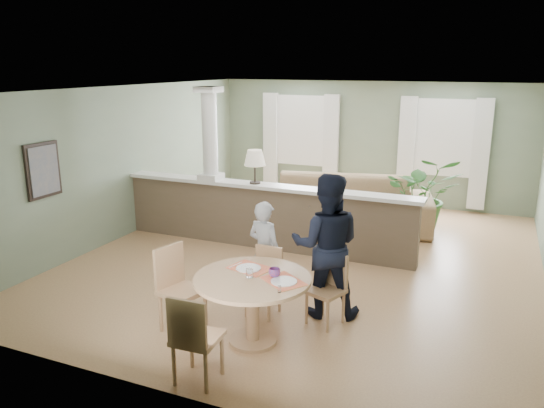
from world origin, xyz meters
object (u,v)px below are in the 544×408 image
at_px(houseplant, 422,195).
at_px(dining_table, 253,291).
at_px(sofa, 342,203).
at_px(chair_far_boy, 265,277).
at_px(man_person, 326,246).
at_px(chair_far_man, 329,285).
at_px(child_person, 265,252).
at_px(chair_side, 177,284).
at_px(chair_near, 194,336).

bearing_deg(houseplant, dining_table, -103.51).
distance_m(sofa, chair_far_boy, 3.85).
height_order(sofa, man_person, man_person).
bearing_deg(man_person, dining_table, 46.79).
distance_m(chair_far_man, child_person, 1.01).
distance_m(chair_far_man, man_person, 0.48).
bearing_deg(dining_table, chair_side, -176.88).
bearing_deg(chair_far_boy, dining_table, -73.32).
height_order(sofa, chair_side, chair_side).
relative_size(chair_near, man_person, 0.53).
xyz_separation_m(sofa, houseplant, (1.45, 0.23, 0.25)).
bearing_deg(chair_side, chair_near, -125.27).
bearing_deg(child_person, chair_near, 108.93).
xyz_separation_m(houseplant, child_person, (-1.49, -3.78, -0.05)).
distance_m(chair_far_boy, chair_side, 1.12).
height_order(chair_far_man, chair_near, chair_near).
xyz_separation_m(houseplant, man_person, (-0.64, -3.82, 0.17)).
bearing_deg(houseplant, chair_side, -113.53).
bearing_deg(chair_near, houseplant, -105.49).
bearing_deg(chair_side, child_person, -15.69).
height_order(sofa, chair_far_boy, sofa).
distance_m(chair_far_boy, child_person, 0.40).
xyz_separation_m(houseplant, dining_table, (-1.16, -4.82, -0.11)).
relative_size(dining_table, chair_far_man, 1.51).
bearing_deg(chair_side, houseplant, -9.15).
xyz_separation_m(chair_near, chair_side, (-0.78, 0.92, 0.03)).
bearing_deg(dining_table, child_person, 107.26).
height_order(chair_far_boy, child_person, child_person).
bearing_deg(chair_side, dining_table, -72.50).
distance_m(sofa, chair_far_man, 3.89).
bearing_deg(chair_near, child_person, -88.40).
height_order(chair_far_boy, man_person, man_person).
bearing_deg(chair_far_man, child_person, -174.12).
relative_size(sofa, chair_side, 3.28).
distance_m(houseplant, chair_far_man, 4.06).
relative_size(child_person, man_person, 0.76).
relative_size(houseplant, chair_far_man, 1.70).
bearing_deg(man_person, chair_far_boy, 5.13).
distance_m(chair_side, man_person, 1.86).
bearing_deg(chair_near, chair_far_boy, -92.53).
xyz_separation_m(houseplant, chair_far_man, (-0.53, -4.01, -0.26)).
bearing_deg(child_person, chair_side, 74.81).
relative_size(dining_table, chair_near, 1.37).
xyz_separation_m(child_person, man_person, (0.85, -0.04, 0.22)).
bearing_deg(dining_table, sofa, 93.57).
bearing_deg(chair_far_man, dining_table, -108.08).
relative_size(chair_far_boy, chair_near, 0.90).
distance_m(chair_side, child_person, 1.28).
bearing_deg(chair_far_boy, houseplant, 74.79).
height_order(chair_far_man, man_person, man_person).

